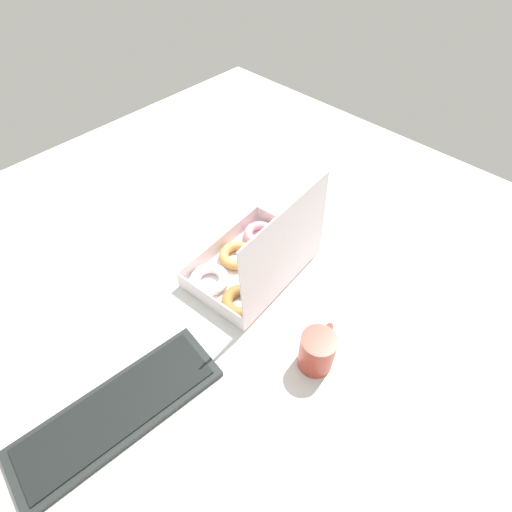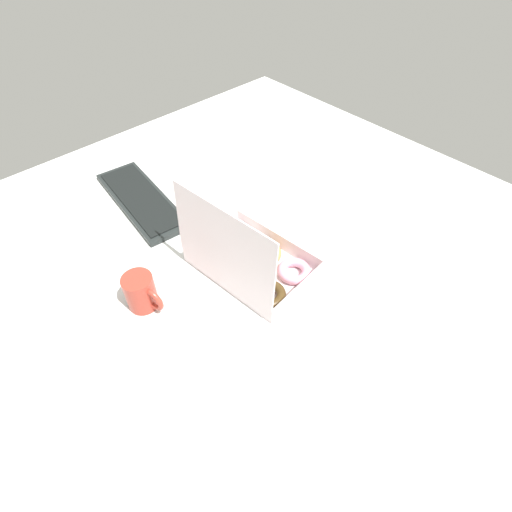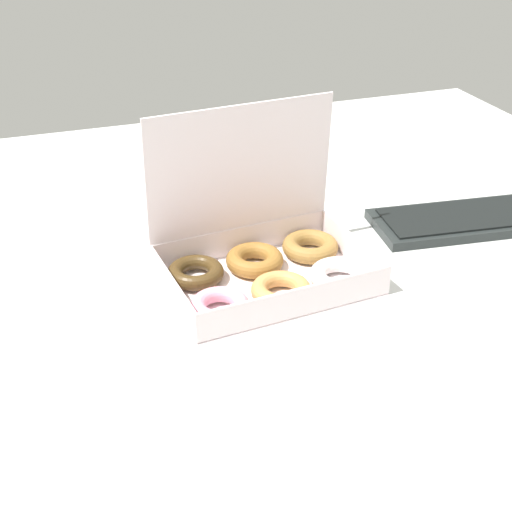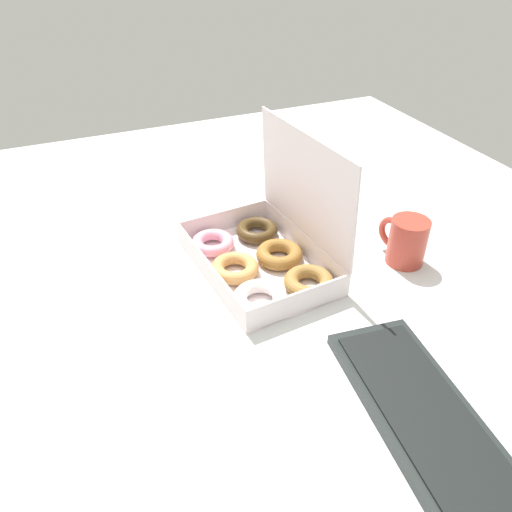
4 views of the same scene
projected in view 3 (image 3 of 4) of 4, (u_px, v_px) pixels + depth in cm
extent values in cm
cube|color=silver|center=(289.00, 298.00, 116.63)|extent=(180.00, 180.00, 2.00)
cube|color=white|center=(267.00, 283.00, 118.42)|extent=(34.99, 25.22, 0.40)
cube|color=white|center=(173.00, 291.00, 111.23)|extent=(2.40, 22.30, 5.04)
cube|color=white|center=(353.00, 249.00, 122.92)|extent=(2.40, 22.30, 5.04)
cube|color=white|center=(298.00, 302.00, 108.39)|extent=(32.23, 3.29, 5.04)
cube|color=white|center=(241.00, 240.00, 125.76)|extent=(32.23, 3.29, 5.04)
cube|color=white|center=(241.00, 169.00, 118.69)|extent=(33.13, 4.44, 22.35)
torus|color=pink|center=(220.00, 306.00, 109.55)|extent=(12.52, 12.52, 2.55)
torus|color=tan|center=(281.00, 290.00, 113.49)|extent=(13.14, 13.14, 2.68)
torus|color=white|center=(340.00, 276.00, 117.30)|extent=(14.11, 14.11, 2.71)
torus|color=#453217|center=(196.00, 272.00, 118.24)|extent=(13.38, 13.38, 2.54)
torus|color=olive|center=(255.00, 260.00, 121.78)|extent=(12.18, 12.18, 2.94)
torus|color=olive|center=(310.00, 247.00, 125.95)|extent=(14.06, 14.06, 2.89)
cube|color=#212625|center=(483.00, 219.00, 137.48)|extent=(44.39, 19.30, 1.80)
cube|color=black|center=(484.00, 213.00, 136.93)|extent=(40.71, 16.60, 0.40)
cylinder|color=#A7382A|center=(264.00, 180.00, 143.18)|extent=(7.89, 7.89, 10.10)
torus|color=#A7382A|center=(246.00, 185.00, 141.25)|extent=(7.22, 2.92, 7.08)
cylinder|color=black|center=(264.00, 165.00, 141.57)|extent=(6.94, 6.94, 0.61)
cube|color=white|center=(187.00, 401.00, 93.19)|extent=(11.84, 10.07, 0.15)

